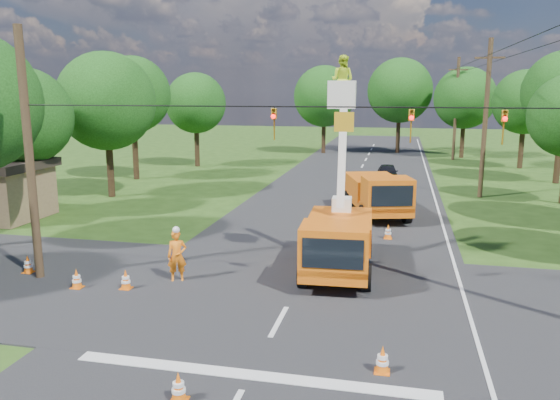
% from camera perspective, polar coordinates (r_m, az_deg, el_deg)
% --- Properties ---
extents(ground, '(140.00, 140.00, 0.00)m').
position_cam_1_polar(ground, '(35.64, 6.91, 0.29)').
color(ground, '#274615').
rests_on(ground, ground).
extents(road_main, '(12.00, 100.00, 0.06)m').
position_cam_1_polar(road_main, '(35.64, 6.91, 0.29)').
color(road_main, black).
rests_on(road_main, ground).
extents(road_cross, '(56.00, 10.00, 0.07)m').
position_cam_1_polar(road_cross, '(18.45, 1.26, -10.23)').
color(road_cross, black).
rests_on(road_cross, ground).
extents(stop_bar, '(9.00, 0.45, 0.02)m').
position_cam_1_polar(stop_bar, '(13.87, -3.15, -17.95)').
color(stop_bar, silver).
rests_on(stop_bar, ground).
extents(edge_line, '(0.12, 90.00, 0.02)m').
position_cam_1_polar(edge_line, '(35.56, 15.92, -0.10)').
color(edge_line, silver).
rests_on(edge_line, ground).
extents(bucket_truck, '(2.79, 6.41, 8.05)m').
position_cam_1_polar(bucket_truck, '(20.59, 6.12, -3.01)').
color(bucket_truck, orange).
rests_on(bucket_truck, ground).
extents(second_truck, '(4.12, 6.95, 2.45)m').
position_cam_1_polar(second_truck, '(30.37, 10.15, 0.72)').
color(second_truck, orange).
rests_on(second_truck, ground).
extents(ground_worker, '(0.81, 0.68, 1.90)m').
position_cam_1_polar(ground_worker, '(20.07, -10.71, -5.77)').
color(ground_worker, orange).
rests_on(ground_worker, ground).
extents(distant_car, '(1.78, 3.79, 1.25)m').
position_cam_1_polar(distant_car, '(42.78, 11.19, 2.85)').
color(distant_car, black).
rests_on(distant_car, ground).
extents(traffic_cone_0, '(0.38, 0.38, 0.71)m').
position_cam_1_polar(traffic_cone_0, '(12.92, -10.56, -18.69)').
color(traffic_cone_0, orange).
rests_on(traffic_cone_0, ground).
extents(traffic_cone_1, '(0.38, 0.38, 0.71)m').
position_cam_1_polar(traffic_cone_1, '(14.05, 10.66, -16.09)').
color(traffic_cone_1, orange).
rests_on(traffic_cone_1, ground).
extents(traffic_cone_2, '(0.38, 0.38, 0.71)m').
position_cam_1_polar(traffic_cone_2, '(25.86, 11.23, -3.27)').
color(traffic_cone_2, orange).
rests_on(traffic_cone_2, ground).
extents(traffic_cone_3, '(0.38, 0.38, 0.71)m').
position_cam_1_polar(traffic_cone_3, '(19.83, -15.82, -8.02)').
color(traffic_cone_3, orange).
rests_on(traffic_cone_3, ground).
extents(traffic_cone_4, '(0.38, 0.38, 0.71)m').
position_cam_1_polar(traffic_cone_4, '(20.43, -20.48, -7.73)').
color(traffic_cone_4, orange).
rests_on(traffic_cone_4, ground).
extents(traffic_cone_5, '(0.38, 0.38, 0.71)m').
position_cam_1_polar(traffic_cone_5, '(22.79, -24.84, -6.11)').
color(traffic_cone_5, orange).
rests_on(traffic_cone_5, ground).
extents(traffic_cone_6, '(0.38, 0.38, 0.71)m').
position_cam_1_polar(traffic_cone_6, '(30.89, 12.67, -0.95)').
color(traffic_cone_6, orange).
rests_on(traffic_cone_6, ground).
extents(pole_right_mid, '(1.80, 0.30, 10.00)m').
position_cam_1_polar(pole_right_mid, '(37.24, 20.67, 8.04)').
color(pole_right_mid, '#4C3823').
rests_on(pole_right_mid, ground).
extents(pole_right_far, '(1.80, 0.30, 10.00)m').
position_cam_1_polar(pole_right_far, '(57.10, 17.91, 9.12)').
color(pole_right_far, '#4C3823').
rests_on(pole_right_far, ground).
extents(pole_left, '(0.30, 0.30, 9.00)m').
position_cam_1_polar(pole_left, '(21.28, -24.72, 4.14)').
color(pole_left, '#4C3823').
rests_on(pole_left, ground).
extents(signal_span, '(18.00, 0.29, 1.07)m').
position_cam_1_polar(signal_span, '(16.89, 8.84, 8.14)').
color(signal_span, black).
rests_on(signal_span, ground).
extents(tree_left_c, '(5.20, 5.20, 8.06)m').
position_cam_1_polar(tree_left_c, '(32.59, -25.25, 7.91)').
color(tree_left_c, '#382616').
rests_on(tree_left_c, ground).
extents(tree_left_d, '(6.20, 6.20, 9.24)m').
position_cam_1_polar(tree_left_d, '(36.73, -17.70, 9.79)').
color(tree_left_d, '#382616').
rests_on(tree_left_d, ground).
extents(tree_left_e, '(5.80, 5.80, 9.41)m').
position_cam_1_polar(tree_left_e, '(43.74, -15.17, 10.57)').
color(tree_left_e, '#382616').
rests_on(tree_left_e, ground).
extents(tree_left_f, '(5.40, 5.40, 8.40)m').
position_cam_1_polar(tree_left_f, '(50.23, -8.80, 9.96)').
color(tree_left_f, '#382616').
rests_on(tree_left_f, ground).
extents(tree_right_e, '(5.60, 5.60, 8.63)m').
position_cam_1_polar(tree_right_e, '(52.89, 24.24, 9.31)').
color(tree_right_e, '#382616').
rests_on(tree_right_e, ground).
extents(tree_far_a, '(6.60, 6.60, 9.50)m').
position_cam_1_polar(tree_far_a, '(60.41, 4.64, 10.74)').
color(tree_far_a, '#382616').
rests_on(tree_far_a, ground).
extents(tree_far_b, '(7.00, 7.00, 10.32)m').
position_cam_1_polar(tree_far_b, '(61.84, 12.42, 11.10)').
color(tree_far_b, '#382616').
rests_on(tree_far_b, ground).
extents(tree_far_c, '(6.20, 6.20, 9.18)m').
position_cam_1_polar(tree_far_c, '(59.16, 18.77, 10.05)').
color(tree_far_c, '#382616').
rests_on(tree_far_c, ground).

